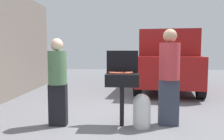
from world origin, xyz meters
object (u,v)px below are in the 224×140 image
(person_left, at_px, (58,79))
(propane_tank, at_px, (142,110))
(hot_dog_2, at_px, (119,73))
(hot_dog_3, at_px, (129,72))
(hot_dog_7, at_px, (116,73))
(hot_dog_0, at_px, (120,73))
(person_right, at_px, (169,74))
(hot_dog_1, at_px, (114,73))
(hot_dog_5, at_px, (129,73))
(hot_dog_6, at_px, (112,72))
(parked_minivan, at_px, (167,60))
(bbq_grill, at_px, (122,82))
(hot_dog_4, at_px, (127,73))

(person_left, bearing_deg, propane_tank, 12.39)
(hot_dog_2, distance_m, hot_dog_3, 0.27)
(hot_dog_7, height_order, propane_tank, hot_dog_7)
(hot_dog_0, xyz_separation_m, person_right, (0.90, 0.06, -0.02))
(hot_dog_1, bearing_deg, hot_dog_3, 31.02)
(propane_tank, bearing_deg, hot_dog_3, 145.89)
(hot_dog_3, height_order, person_right, person_right)
(hot_dog_5, relative_size, hot_dog_6, 1.00)
(person_left, xyz_separation_m, parked_minivan, (2.70, 4.13, 0.15))
(hot_dog_1, height_order, hot_dog_6, same)
(bbq_grill, bearing_deg, person_right, 7.17)
(hot_dog_3, distance_m, hot_dog_5, 0.12)
(bbq_grill, xyz_separation_m, hot_dog_2, (-0.06, -0.08, 0.16))
(hot_dog_6, bearing_deg, hot_dog_0, -8.90)
(hot_dog_0, distance_m, hot_dog_3, 0.17)
(hot_dog_4, xyz_separation_m, parked_minivan, (1.43, 4.16, 0.03))
(hot_dog_0, height_order, parked_minivan, parked_minivan)
(hot_dog_0, relative_size, hot_dog_6, 1.00)
(hot_dog_1, bearing_deg, person_right, 8.48)
(hot_dog_6, height_order, hot_dog_7, same)
(hot_dog_2, relative_size, hot_dog_6, 1.00)
(hot_dog_3, height_order, parked_minivan, parked_minivan)
(hot_dog_2, height_order, propane_tank, hot_dog_2)
(hot_dog_5, height_order, parked_minivan, parked_minivan)
(hot_dog_4, relative_size, parked_minivan, 0.03)
(hot_dog_5, distance_m, propane_tank, 0.71)
(bbq_grill, relative_size, hot_dog_0, 7.53)
(hot_dog_4, height_order, hot_dog_6, same)
(hot_dog_2, distance_m, hot_dog_5, 0.21)
(hot_dog_4, bearing_deg, bbq_grill, 143.81)
(hot_dog_7, distance_m, propane_tank, 0.82)
(person_left, bearing_deg, hot_dog_0, 16.89)
(hot_dog_1, relative_size, hot_dog_6, 1.00)
(hot_dog_0, distance_m, hot_dog_1, 0.15)
(hot_dog_6, xyz_separation_m, hot_dog_7, (0.08, -0.08, 0.00))
(bbq_grill, distance_m, hot_dog_3, 0.24)
(bbq_grill, height_order, hot_dog_6, hot_dog_6)
(hot_dog_4, bearing_deg, hot_dog_6, 152.70)
(propane_tank, xyz_separation_m, parked_minivan, (1.15, 4.13, 0.70))
(parked_minivan, bearing_deg, hot_dog_1, 75.67)
(hot_dog_1, height_order, hot_dog_5, same)
(hot_dog_7, bearing_deg, hot_dog_2, -58.43)
(hot_dog_1, height_order, hot_dog_7, same)
(hot_dog_2, distance_m, person_right, 0.95)
(hot_dog_2, relative_size, propane_tank, 0.21)
(hot_dog_7, relative_size, propane_tank, 0.21)
(bbq_grill, distance_m, hot_dog_0, 0.17)
(hot_dog_1, distance_m, propane_tank, 0.85)
(propane_tank, bearing_deg, hot_dog_1, -179.32)
(hot_dog_2, xyz_separation_m, person_left, (-1.13, 0.04, -0.11))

